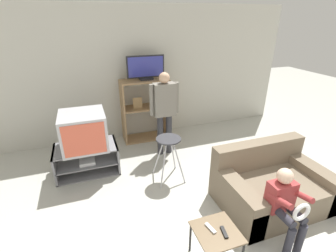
{
  "coord_description": "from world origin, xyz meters",
  "views": [
    {
      "loc": [
        -1.12,
        -0.96,
        2.36
      ],
      "look_at": [
        -0.05,
        2.1,
        0.9
      ],
      "focal_mm": 26.0,
      "sensor_mm": 36.0,
      "label": 1
    }
  ],
  "objects": [
    {
      "name": "wall_back",
      "position": [
        0.0,
        3.84,
        1.3
      ],
      "size": [
        6.4,
        0.06,
        2.6
      ],
      "color": "beige",
      "rests_on": "ground_plane"
    },
    {
      "name": "tv_stand",
      "position": [
        -1.24,
        2.69,
        0.23
      ],
      "size": [
        0.98,
        0.58,
        0.46
      ],
      "color": "slate",
      "rests_on": "ground_plane"
    },
    {
      "name": "television_main",
      "position": [
        -1.23,
        2.68,
        0.75
      ],
      "size": [
        0.67,
        0.67,
        0.57
      ],
      "color": "#B2B2B7",
      "rests_on": "tv_stand"
    },
    {
      "name": "media_shelf",
      "position": [
        -0.02,
        3.56,
        0.64
      ],
      "size": [
        0.94,
        0.42,
        1.25
      ],
      "color": "#9E7A51",
      "rests_on": "ground_plane"
    },
    {
      "name": "television_flat",
      "position": [
        0.02,
        3.56,
        1.47
      ],
      "size": [
        0.72,
        0.2,
        0.46
      ],
      "color": "black",
      "rests_on": "media_shelf"
    },
    {
      "name": "folding_stool",
      "position": [
        -0.05,
        2.08,
        0.58
      ],
      "size": [
        0.42,
        0.45,
        0.71
      ],
      "color": "#B7B7BC",
      "rests_on": "ground_plane"
    },
    {
      "name": "snack_table",
      "position": [
        -0.08,
        0.55,
        0.36
      ],
      "size": [
        0.43,
        0.43,
        0.41
      ],
      "color": "brown",
      "rests_on": "ground_plane"
    },
    {
      "name": "remote_control_black",
      "position": [
        -0.02,
        0.51,
        0.42
      ],
      "size": [
        0.06,
        0.15,
        0.02
      ],
      "primitive_type": "cube",
      "rotation": [
        0.0,
        0.0,
        -0.18
      ],
      "color": "black",
      "rests_on": "snack_table"
    },
    {
      "name": "remote_control_white",
      "position": [
        -0.12,
        0.6,
        0.42
      ],
      "size": [
        0.06,
        0.15,
        0.02
      ],
      "primitive_type": "cube",
      "rotation": [
        0.0,
        0.0,
        0.2
      ],
      "color": "silver",
      "rests_on": "snack_table"
    },
    {
      "name": "couch",
      "position": [
        1.08,
        1.1,
        0.26
      ],
      "size": [
        1.41,
        0.96,
        0.78
      ],
      "color": "#756651",
      "rests_on": "ground_plane"
    },
    {
      "name": "person_standing_adult",
      "position": [
        0.15,
        2.84,
        0.92
      ],
      "size": [
        0.53,
        0.2,
        1.52
      ],
      "color": "#2D2D33",
      "rests_on": "ground_plane"
    },
    {
      "name": "person_seated_child",
      "position": [
        0.75,
        0.55,
        0.54
      ],
      "size": [
        0.33,
        0.43,
        0.91
      ],
      "color": "#2D2D38",
      "rests_on": "ground_plane"
    }
  ]
}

